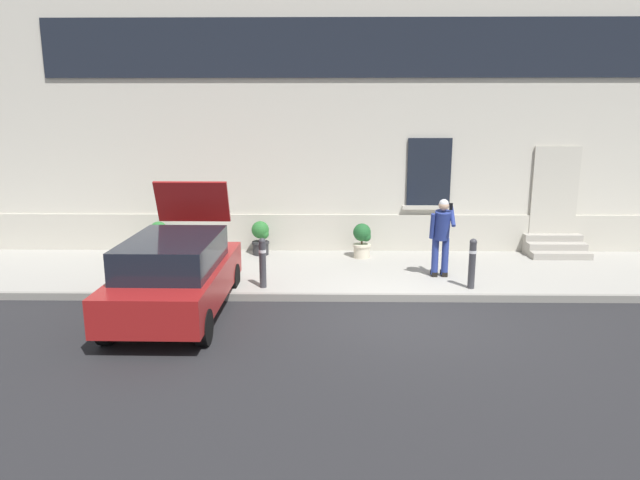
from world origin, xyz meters
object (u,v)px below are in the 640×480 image
(planter_cream, at_px, (362,240))
(bollard_near_person, at_px, (472,262))
(person_on_phone, at_px, (442,233))
(planter_olive, at_px, (159,237))
(bollard_far_left, at_px, (263,261))
(planter_charcoal, at_px, (261,237))
(hatchback_car_red, at_px, (176,274))

(planter_cream, bearing_deg, bollard_near_person, -49.93)
(person_on_phone, bearing_deg, planter_cream, 128.96)
(bollard_near_person, height_order, planter_cream, bollard_near_person)
(planter_olive, height_order, planter_cream, same)
(bollard_far_left, bearing_deg, person_on_phone, 12.07)
(planter_olive, relative_size, planter_charcoal, 1.00)
(bollard_far_left, bearing_deg, planter_cream, 48.79)
(bollard_far_left, xyz_separation_m, planter_charcoal, (-0.36, 2.76, -0.11))
(planter_olive, bearing_deg, planter_cream, -2.05)
(bollard_near_person, bearing_deg, bollard_far_left, 180.00)
(bollard_far_left, height_order, person_on_phone, person_on_phone)
(bollard_near_person, xyz_separation_m, person_on_phone, (-0.49, 0.81, 0.43))
(planter_olive, distance_m, planter_charcoal, 2.54)
(hatchback_car_red, distance_m, person_on_phone, 5.65)
(planter_cream, bearing_deg, hatchback_car_red, -134.06)
(bollard_near_person, xyz_separation_m, bollard_far_left, (-4.28, 0.00, 0.00))
(planter_olive, xyz_separation_m, planter_cream, (5.09, -0.18, 0.00))
(bollard_near_person, height_order, planter_charcoal, bollard_near_person)
(hatchback_car_red, xyz_separation_m, planter_olive, (-1.45, 3.94, -0.19))
(hatchback_car_red, distance_m, planter_cream, 5.23)
(planter_cream, bearing_deg, planter_charcoal, 173.90)
(person_on_phone, bearing_deg, planter_olive, 159.66)
(planter_cream, bearing_deg, planter_olive, 177.95)
(hatchback_car_red, xyz_separation_m, bollard_near_person, (5.73, 1.26, -0.09))
(person_on_phone, distance_m, planter_olive, 6.97)
(planter_charcoal, bearing_deg, person_on_phone, -25.20)
(hatchback_car_red, relative_size, person_on_phone, 2.35)
(hatchback_car_red, height_order, bollard_far_left, hatchback_car_red)
(bollard_near_person, relative_size, person_on_phone, 0.60)
(bollard_near_person, relative_size, bollard_far_left, 1.00)
(planter_charcoal, bearing_deg, hatchback_car_red, -105.15)
(hatchback_car_red, bearing_deg, planter_cream, 45.94)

